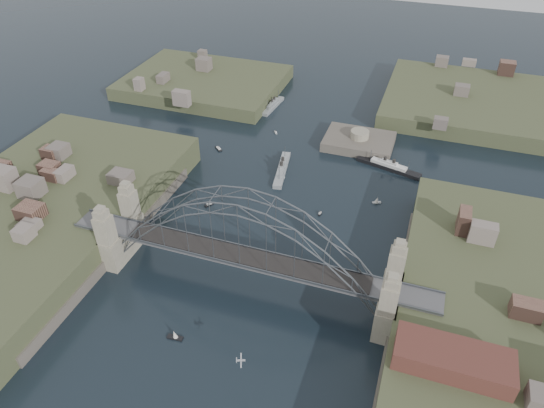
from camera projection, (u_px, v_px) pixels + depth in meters
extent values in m
plane|color=black|center=(246.00, 284.00, 114.09)|extent=(500.00, 500.00, 0.00)
cube|color=#525255|center=(245.00, 258.00, 109.29)|extent=(84.00, 6.00, 0.70)
cube|color=#4F545A|center=(240.00, 265.00, 106.70)|extent=(84.00, 0.25, 0.50)
cube|color=#4F545A|center=(250.00, 247.00, 111.23)|extent=(84.00, 0.25, 0.50)
cube|color=black|center=(245.00, 256.00, 108.96)|extent=(55.20, 5.20, 0.35)
cube|color=gray|center=(107.00, 238.00, 113.22)|extent=(3.40, 3.40, 17.70)
cube|color=gray|center=(131.00, 213.00, 120.79)|extent=(3.40, 3.40, 17.70)
cube|color=gray|center=(387.00, 308.00, 96.78)|extent=(3.40, 3.40, 17.70)
cube|color=gray|center=(394.00, 273.00, 104.35)|extent=(3.40, 3.40, 17.70)
cube|color=gray|center=(123.00, 241.00, 119.91)|extent=(4.08, 13.80, 8.00)
cube|color=gray|center=(388.00, 306.00, 103.47)|extent=(4.08, 13.80, 8.00)
cube|color=#40472A|center=(35.00, 225.00, 128.03)|extent=(50.00, 90.00, 12.00)
cube|color=#534C42|center=(111.00, 247.00, 122.76)|extent=(6.00, 70.00, 4.00)
cube|color=#40472A|center=(523.00, 347.00, 97.75)|extent=(50.00, 90.00, 12.00)
cube|color=#534C42|center=(405.00, 321.00, 104.22)|extent=(6.00, 70.00, 4.00)
cube|color=#40472A|center=(205.00, 87.00, 200.02)|extent=(60.00, 45.00, 9.00)
cube|color=#40472A|center=(482.00, 109.00, 183.81)|extent=(70.00, 55.00, 9.50)
cube|color=#534C42|center=(358.00, 147.00, 164.22)|extent=(22.00, 16.00, 7.00)
cylinder|color=gray|center=(360.00, 134.00, 161.40)|extent=(6.00, 6.00, 2.40)
cube|color=#592D26|center=(453.00, 359.00, 86.02)|extent=(20.00, 8.00, 4.00)
cube|color=#9A9FA2|center=(282.00, 170.00, 151.23)|extent=(5.64, 19.28, 1.70)
cube|color=#9A9FA2|center=(282.00, 167.00, 150.47)|extent=(3.60, 10.69, 1.27)
cube|color=#9A9FA2|center=(282.00, 164.00, 149.90)|extent=(2.16, 4.94, 0.85)
cylinder|color=black|center=(281.00, 164.00, 148.40)|extent=(0.92, 0.92, 1.70)
cylinder|color=black|center=(283.00, 160.00, 150.51)|extent=(0.92, 0.92, 1.70)
cylinder|color=#4F545A|center=(279.00, 173.00, 145.05)|extent=(0.17, 0.17, 4.25)
cylinder|color=#4F545A|center=(285.00, 153.00, 154.10)|extent=(0.17, 0.17, 4.25)
cube|color=#9A9FA2|center=(273.00, 107.00, 186.07)|extent=(3.55, 15.86, 1.57)
cube|color=#9A9FA2|center=(273.00, 104.00, 185.36)|extent=(2.38, 8.76, 1.18)
cube|color=#9A9FA2|center=(273.00, 102.00, 184.83)|extent=(1.53, 4.02, 0.79)
cylinder|color=black|center=(272.00, 101.00, 183.62)|extent=(0.78, 0.78, 1.57)
cylinder|color=black|center=(274.00, 99.00, 185.23)|extent=(0.78, 0.78, 1.57)
cylinder|color=#4F545A|center=(268.00, 105.00, 181.09)|extent=(0.16, 0.16, 3.93)
cylinder|color=#4F545A|center=(278.00, 95.00, 187.99)|extent=(0.16, 0.16, 3.93)
cube|color=black|center=(388.00, 168.00, 152.57)|extent=(20.28, 7.93, 1.47)
cube|color=white|center=(389.00, 165.00, 151.91)|extent=(11.30, 4.89, 1.10)
cube|color=white|center=(389.00, 162.00, 151.41)|extent=(5.29, 2.78, 0.74)
cylinder|color=black|center=(385.00, 159.00, 151.66)|extent=(0.99, 0.99, 1.47)
cylinder|color=black|center=(394.00, 162.00, 150.39)|extent=(0.99, 0.99, 1.47)
cylinder|color=#4F545A|center=(371.00, 155.00, 153.86)|extent=(0.15, 0.15, 3.68)
cylinder|color=#4F545A|center=(409.00, 167.00, 148.41)|extent=(0.15, 0.15, 3.68)
cube|color=silver|center=(241.00, 361.00, 88.13)|extent=(1.54, 0.83, 0.27)
cube|color=silver|center=(241.00, 360.00, 88.10)|extent=(1.37, 2.97, 0.06)
cube|color=silver|center=(237.00, 360.00, 88.02)|extent=(0.49, 0.95, 0.34)
cube|color=white|center=(209.00, 205.00, 137.87)|extent=(2.19, 2.71, 0.45)
cube|color=white|center=(209.00, 204.00, 137.63)|extent=(1.50, 1.74, 0.40)
cylinder|color=black|center=(209.00, 202.00, 137.36)|extent=(0.16, 0.16, 0.70)
cube|color=white|center=(320.00, 214.00, 134.52)|extent=(0.79, 1.68, 0.45)
cube|color=white|center=(320.00, 213.00, 134.28)|extent=(0.61, 1.03, 0.40)
cylinder|color=black|center=(320.00, 212.00, 134.01)|extent=(0.16, 0.16, 0.70)
cube|color=white|center=(175.00, 338.00, 101.83)|extent=(3.34, 1.31, 0.45)
cylinder|color=#4F545A|center=(175.00, 334.00, 101.20)|extent=(0.08, 0.08, 2.20)
cone|color=silver|center=(175.00, 334.00, 101.20)|extent=(1.31, 1.09, 1.92)
cube|color=white|center=(377.00, 203.00, 138.62)|extent=(2.53, 1.82, 0.45)
cylinder|color=#4F545A|center=(377.00, 200.00, 137.99)|extent=(0.08, 0.08, 2.20)
cone|color=silver|center=(377.00, 200.00, 137.99)|extent=(1.56, 1.46, 1.92)
cube|color=white|center=(219.00, 149.00, 161.84)|extent=(3.06, 2.86, 0.45)
cube|color=white|center=(218.00, 148.00, 161.60)|extent=(2.01, 1.91, 0.40)
cylinder|color=black|center=(218.00, 147.00, 161.33)|extent=(0.16, 0.16, 0.70)
cube|color=white|center=(284.00, 177.00, 149.05)|extent=(0.91, 1.52, 0.45)
cube|color=white|center=(276.00, 133.00, 170.51)|extent=(1.58, 1.76, 0.45)
cube|color=white|center=(276.00, 132.00, 170.27)|extent=(1.06, 1.15, 0.40)
cylinder|color=black|center=(276.00, 131.00, 170.00)|extent=(0.16, 0.16, 0.70)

